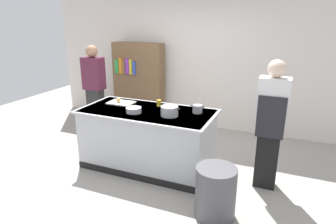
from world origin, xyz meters
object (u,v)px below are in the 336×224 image
at_px(trash_bin, 215,192).
at_px(bookshelf, 139,83).
at_px(mixing_bowl, 134,110).
at_px(juice_cup, 159,103).
at_px(sauce_pan, 197,109).
at_px(person_chef, 271,123).
at_px(person_guest, 95,89).
at_px(onion, 118,100).
at_px(stock_pot, 169,111).

bearing_deg(trash_bin, bookshelf, 132.63).
bearing_deg(mixing_bowl, bookshelf, 116.76).
relative_size(juice_cup, trash_bin, 0.16).
height_order(sauce_pan, person_chef, person_chef).
height_order(mixing_bowl, person_guest, person_guest).
xyz_separation_m(onion, person_guest, (-0.95, 0.66, -0.05)).
bearing_deg(stock_pot, person_guest, 154.83).
relative_size(sauce_pan, trash_bin, 0.34).
distance_m(onion, juice_cup, 0.65).
xyz_separation_m(stock_pot, person_chef, (1.32, 0.22, -0.06)).
bearing_deg(mixing_bowl, trash_bin, -24.02).
distance_m(juice_cup, bookshelf, 1.94).
relative_size(stock_pot, juice_cup, 3.09).
bearing_deg(trash_bin, mixing_bowl, 155.98).
distance_m(stock_pot, person_guest, 2.12).
relative_size(person_guest, bookshelf, 1.01).
bearing_deg(mixing_bowl, person_guest, 145.20).
height_order(mixing_bowl, trash_bin, mixing_bowl).
bearing_deg(person_guest, bookshelf, 162.30).
relative_size(sauce_pan, bookshelf, 0.12).
distance_m(onion, trash_bin, 2.15).
height_order(onion, juice_cup, juice_cup).
height_order(mixing_bowl, juice_cup, juice_cup).
distance_m(mixing_bowl, trash_bin, 1.64).
bearing_deg(onion, trash_bin, -26.79).
bearing_deg(mixing_bowl, stock_pot, 7.13).
height_order(onion, stock_pot, stock_pot).
bearing_deg(bookshelf, person_chef, -30.61).
height_order(onion, trash_bin, onion).
bearing_deg(trash_bin, sauce_pan, 119.39).
distance_m(sauce_pan, person_guest, 2.32).
height_order(onion, bookshelf, bookshelf).
xyz_separation_m(sauce_pan, bookshelf, (-1.83, 1.61, -0.11)).
relative_size(stock_pot, person_chef, 0.18).
bearing_deg(trash_bin, juice_cup, 138.57).
bearing_deg(sauce_pan, trash_bin, -60.61).
bearing_deg(person_chef, mixing_bowl, 84.90).
height_order(stock_pot, bookshelf, bookshelf).
bearing_deg(sauce_pan, onion, -178.35).
distance_m(stock_pot, trash_bin, 1.28).
relative_size(mixing_bowl, person_chef, 0.13).
distance_m(person_chef, bookshelf, 3.29).
height_order(onion, mixing_bowl, onion).
height_order(trash_bin, person_chef, person_chef).
xyz_separation_m(onion, mixing_bowl, (0.45, -0.31, -0.02)).
relative_size(sauce_pan, person_chef, 0.12).
bearing_deg(juice_cup, sauce_pan, -7.54).
bearing_deg(person_chef, bookshelf, 45.56).
bearing_deg(person_guest, stock_pot, 69.39).
bearing_deg(onion, mixing_bowl, -34.58).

